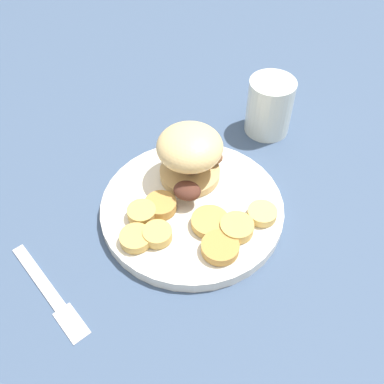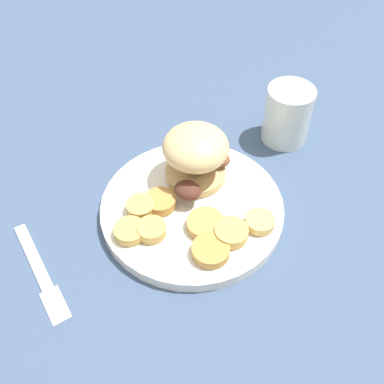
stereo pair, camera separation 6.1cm
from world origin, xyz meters
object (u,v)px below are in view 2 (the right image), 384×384
at_px(fork, 40,271).
at_px(dinner_plate, 192,207).
at_px(sandwich, 196,154).
at_px(drinking_glass, 287,115).

bearing_deg(fork, dinner_plate, -21.69).
bearing_deg(fork, sandwich, -11.30).
xyz_separation_m(dinner_plate, fork, (-0.21, 0.08, -0.01)).
height_order(dinner_plate, sandwich, sandwich).
distance_m(sandwich, fork, 0.26).
bearing_deg(sandwich, drinking_glass, -12.45).
bearing_deg(dinner_plate, fork, 158.31).
bearing_deg(dinner_plate, sandwich, 35.73).
xyz_separation_m(dinner_plate, drinking_glass, (0.22, -0.01, 0.04)).
xyz_separation_m(dinner_plate, sandwich, (0.04, 0.03, 0.05)).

